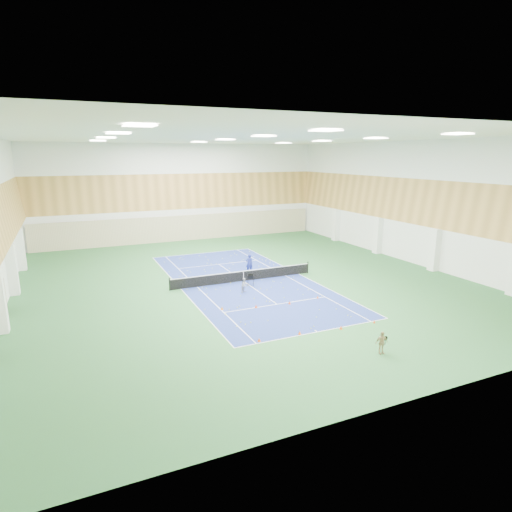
# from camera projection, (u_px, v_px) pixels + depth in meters

# --- Properties ---
(ground) EXTENTS (40.00, 40.00, 0.00)m
(ground) POSITION_uv_depth(u_px,v_px,m) (244.00, 281.00, 36.83)
(ground) COLOR #296030
(ground) RESTS_ON ground
(room_shell) EXTENTS (36.00, 40.00, 12.00)m
(room_shell) POSITION_uv_depth(u_px,v_px,m) (243.00, 212.00, 35.45)
(room_shell) COLOR white
(room_shell) RESTS_ON ground
(wood_cladding) EXTENTS (36.00, 40.00, 8.00)m
(wood_cladding) POSITION_uv_depth(u_px,v_px,m) (243.00, 188.00, 34.98)
(wood_cladding) COLOR tan
(wood_cladding) RESTS_ON room_shell
(ceiling_light_grid) EXTENTS (21.40, 25.40, 0.06)m
(ceiling_light_grid) POSITION_uv_depth(u_px,v_px,m) (243.00, 138.00, 34.08)
(ceiling_light_grid) COLOR white
(ceiling_light_grid) RESTS_ON room_shell
(court_surface) EXTENTS (10.97, 23.77, 0.01)m
(court_surface) POSITION_uv_depth(u_px,v_px,m) (244.00, 281.00, 36.83)
(court_surface) COLOR navy
(court_surface) RESTS_ON ground
(tennis_balls_scatter) EXTENTS (10.57, 22.77, 0.07)m
(tennis_balls_scatter) POSITION_uv_depth(u_px,v_px,m) (244.00, 281.00, 36.82)
(tennis_balls_scatter) COLOR #CBE026
(tennis_balls_scatter) RESTS_ON ground
(tennis_net) EXTENTS (12.80, 0.10, 1.10)m
(tennis_net) POSITION_uv_depth(u_px,v_px,m) (243.00, 275.00, 36.71)
(tennis_net) COLOR black
(tennis_net) RESTS_ON ground
(back_curtain) EXTENTS (35.40, 0.16, 3.20)m
(back_curtain) POSITION_uv_depth(u_px,v_px,m) (184.00, 228.00, 54.00)
(back_curtain) COLOR #C6B793
(back_curtain) RESTS_ON ground
(door_left_b) EXTENTS (0.08, 1.80, 2.20)m
(door_left_b) POSITION_uv_depth(u_px,v_px,m) (3.00, 297.00, 29.46)
(door_left_b) COLOR #593319
(door_left_b) RESTS_ON ground
(coach) EXTENTS (0.70, 0.51, 1.77)m
(coach) POSITION_uv_depth(u_px,v_px,m) (249.00, 263.00, 39.30)
(coach) COLOR navy
(coach) RESTS_ON ground
(child_court) EXTENTS (0.72, 0.69, 1.18)m
(child_court) POSITION_uv_depth(u_px,v_px,m) (244.00, 285.00, 33.77)
(child_court) COLOR #9B9AA3
(child_court) RESTS_ON ground
(child_apron) EXTENTS (0.79, 0.40, 1.29)m
(child_apron) POSITION_uv_depth(u_px,v_px,m) (382.00, 343.00, 23.30)
(child_apron) COLOR #A0895B
(child_apron) RESTS_ON ground
(ball_cart) EXTENTS (0.71, 0.71, 0.92)m
(ball_cart) POSITION_uv_depth(u_px,v_px,m) (251.00, 280.00, 35.56)
(ball_cart) COLOR black
(ball_cart) RESTS_ON ground
(cone_svc_a) EXTENTS (0.22, 0.22, 0.24)m
(cone_svc_a) POSITION_uv_depth(u_px,v_px,m) (222.00, 308.00, 30.03)
(cone_svc_a) COLOR orange
(cone_svc_a) RESTS_ON ground
(cone_svc_b) EXTENTS (0.21, 0.21, 0.24)m
(cone_svc_b) POSITION_uv_depth(u_px,v_px,m) (256.00, 306.00, 30.43)
(cone_svc_b) COLOR #EE400C
(cone_svc_b) RESTS_ON ground
(cone_svc_c) EXTENTS (0.21, 0.21, 0.23)m
(cone_svc_c) POSITION_uv_depth(u_px,v_px,m) (290.00, 303.00, 31.18)
(cone_svc_c) COLOR #E4430C
(cone_svc_c) RESTS_ON ground
(cone_svc_d) EXTENTS (0.18, 0.18, 0.20)m
(cone_svc_d) POSITION_uv_depth(u_px,v_px,m) (318.00, 297.00, 32.43)
(cone_svc_d) COLOR #FF5E0D
(cone_svc_d) RESTS_ON ground
(cone_base_a) EXTENTS (0.21, 0.21, 0.23)m
(cone_base_a) POSITION_uv_depth(u_px,v_px,m) (259.00, 340.00, 24.92)
(cone_base_a) COLOR #F6520C
(cone_base_a) RESTS_ON ground
(cone_base_b) EXTENTS (0.21, 0.21, 0.23)m
(cone_base_b) POSITION_uv_depth(u_px,v_px,m) (300.00, 333.00, 25.91)
(cone_base_b) COLOR #FF530D
(cone_base_b) RESTS_ON ground
(cone_base_c) EXTENTS (0.21, 0.21, 0.23)m
(cone_base_c) POSITION_uv_depth(u_px,v_px,m) (341.00, 327.00, 26.70)
(cone_base_c) COLOR #FF530D
(cone_base_c) RESTS_ON ground
(cone_base_d) EXTENTS (0.17, 0.17, 0.19)m
(cone_base_d) POSITION_uv_depth(u_px,v_px,m) (374.00, 322.00, 27.69)
(cone_base_d) COLOR #F6480C
(cone_base_d) RESTS_ON ground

